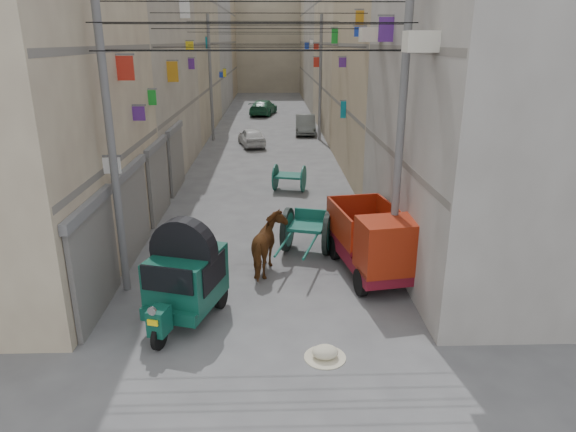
{
  "coord_description": "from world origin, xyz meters",
  "views": [
    {
      "loc": [
        0.39,
        -6.71,
        6.43
      ],
      "look_at": [
        0.8,
        6.5,
        1.89
      ],
      "focal_mm": 32.0,
      "sensor_mm": 36.0,
      "label": 1
    }
  ],
  "objects_px": {
    "second_cart": "(289,177)",
    "distant_car_white": "(252,137)",
    "horse": "(269,245)",
    "feed_sack": "(325,352)",
    "tonga_cart": "(307,230)",
    "distant_car_grey": "(305,124)",
    "auto_rickshaw": "(185,275)",
    "mini_truck": "(377,247)",
    "distant_car_green": "(263,107)"
  },
  "relations": [
    {
      "from": "auto_rickshaw",
      "to": "feed_sack",
      "type": "height_order",
      "value": "auto_rickshaw"
    },
    {
      "from": "feed_sack",
      "to": "horse",
      "type": "height_order",
      "value": "horse"
    },
    {
      "from": "mini_truck",
      "to": "horse",
      "type": "xyz_separation_m",
      "value": [
        -3.0,
        0.63,
        -0.17
      ]
    },
    {
      "from": "tonga_cart",
      "to": "horse",
      "type": "bearing_deg",
      "value": -113.75
    },
    {
      "from": "second_cart",
      "to": "distant_car_white",
      "type": "distance_m",
      "value": 10.64
    },
    {
      "from": "mini_truck",
      "to": "second_cart",
      "type": "bearing_deg",
      "value": 93.51
    },
    {
      "from": "horse",
      "to": "distant_car_white",
      "type": "xyz_separation_m",
      "value": [
        -1.19,
        18.94,
        -0.24
      ]
    },
    {
      "from": "tonga_cart",
      "to": "horse",
      "type": "distance_m",
      "value": 1.88
    },
    {
      "from": "feed_sack",
      "to": "horse",
      "type": "xyz_separation_m",
      "value": [
        -1.2,
        4.35,
        0.69
      ]
    },
    {
      "from": "feed_sack",
      "to": "distant_car_grey",
      "type": "height_order",
      "value": "distant_car_grey"
    },
    {
      "from": "tonga_cart",
      "to": "second_cart",
      "type": "distance_m",
      "value": 7.07
    },
    {
      "from": "auto_rickshaw",
      "to": "tonga_cart",
      "type": "relative_size",
      "value": 0.86
    },
    {
      "from": "mini_truck",
      "to": "distant_car_white",
      "type": "xyz_separation_m",
      "value": [
        -4.19,
        19.56,
        -0.41
      ]
    },
    {
      "from": "second_cart",
      "to": "distant_car_white",
      "type": "xyz_separation_m",
      "value": [
        -2.06,
        10.44,
        -0.04
      ]
    },
    {
      "from": "horse",
      "to": "auto_rickshaw",
      "type": "bearing_deg",
      "value": 60.51
    },
    {
      "from": "horse",
      "to": "distant_car_grey",
      "type": "height_order",
      "value": "horse"
    },
    {
      "from": "second_cart",
      "to": "feed_sack",
      "type": "height_order",
      "value": "second_cart"
    },
    {
      "from": "horse",
      "to": "distant_car_white",
      "type": "distance_m",
      "value": 18.97
    },
    {
      "from": "feed_sack",
      "to": "distant_car_green",
      "type": "bearing_deg",
      "value": 92.81
    },
    {
      "from": "horse",
      "to": "distant_car_green",
      "type": "distance_m",
      "value": 33.45
    },
    {
      "from": "second_cart",
      "to": "distant_car_green",
      "type": "relative_size",
      "value": 0.35
    },
    {
      "from": "distant_car_white",
      "to": "distant_car_grey",
      "type": "xyz_separation_m",
      "value": [
        3.72,
        4.54,
        0.07
      ]
    },
    {
      "from": "mini_truck",
      "to": "horse",
      "type": "relative_size",
      "value": 2.0
    },
    {
      "from": "feed_sack",
      "to": "mini_truck",
      "type": "bearing_deg",
      "value": 64.17
    },
    {
      "from": "horse",
      "to": "distant_car_green",
      "type": "bearing_deg",
      "value": -80.4
    },
    {
      "from": "second_cart",
      "to": "distant_car_grey",
      "type": "distance_m",
      "value": 15.06
    },
    {
      "from": "tonga_cart",
      "to": "feed_sack",
      "type": "bearing_deg",
      "value": -74.05
    },
    {
      "from": "mini_truck",
      "to": "second_cart",
      "type": "relative_size",
      "value": 2.45
    },
    {
      "from": "auto_rickshaw",
      "to": "mini_truck",
      "type": "relative_size",
      "value": 0.73
    },
    {
      "from": "distant_car_white",
      "to": "second_cart",
      "type": "bearing_deg",
      "value": 89.03
    },
    {
      "from": "auto_rickshaw",
      "to": "distant_car_white",
      "type": "bearing_deg",
      "value": 104.75
    },
    {
      "from": "tonga_cart",
      "to": "distant_car_grey",
      "type": "height_order",
      "value": "tonga_cart"
    },
    {
      "from": "horse",
      "to": "feed_sack",
      "type": "bearing_deg",
      "value": 113.84
    },
    {
      "from": "auto_rickshaw",
      "to": "horse",
      "type": "relative_size",
      "value": 1.46
    },
    {
      "from": "mini_truck",
      "to": "second_cart",
      "type": "xyz_separation_m",
      "value": [
        -2.13,
        9.13,
        -0.36
      ]
    },
    {
      "from": "feed_sack",
      "to": "horse",
      "type": "bearing_deg",
      "value": 105.37
    },
    {
      "from": "distant_car_grey",
      "to": "distant_car_green",
      "type": "distance_m",
      "value": 10.46
    },
    {
      "from": "distant_car_grey",
      "to": "second_cart",
      "type": "bearing_deg",
      "value": -93.95
    },
    {
      "from": "mini_truck",
      "to": "distant_car_green",
      "type": "xyz_separation_m",
      "value": [
        -3.66,
        34.07,
        -0.33
      ]
    },
    {
      "from": "tonga_cart",
      "to": "distant_car_white",
      "type": "relative_size",
      "value": 0.96
    },
    {
      "from": "auto_rickshaw",
      "to": "feed_sack",
      "type": "xyz_separation_m",
      "value": [
        3.18,
        -1.81,
        -1.0
      ]
    },
    {
      "from": "auto_rickshaw",
      "to": "second_cart",
      "type": "relative_size",
      "value": 1.79
    },
    {
      "from": "feed_sack",
      "to": "distant_car_grey",
      "type": "xyz_separation_m",
      "value": [
        1.33,
        27.82,
        0.52
      ]
    },
    {
      "from": "distant_car_white",
      "to": "distant_car_green",
      "type": "distance_m",
      "value": 14.51
    },
    {
      "from": "feed_sack",
      "to": "distant_car_white",
      "type": "bearing_deg",
      "value": 95.85
    },
    {
      "from": "horse",
      "to": "distant_car_white",
      "type": "relative_size",
      "value": 0.57
    },
    {
      "from": "auto_rickshaw",
      "to": "horse",
      "type": "xyz_separation_m",
      "value": [
        1.99,
        2.55,
        -0.31
      ]
    },
    {
      "from": "distant_car_grey",
      "to": "mini_truck",
      "type": "bearing_deg",
      "value": -86.5
    },
    {
      "from": "second_cart",
      "to": "horse",
      "type": "xyz_separation_m",
      "value": [
        -0.87,
        -8.5,
        0.19
      ]
    },
    {
      "from": "auto_rickshaw",
      "to": "mini_truck",
      "type": "height_order",
      "value": "mini_truck"
    }
  ]
}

